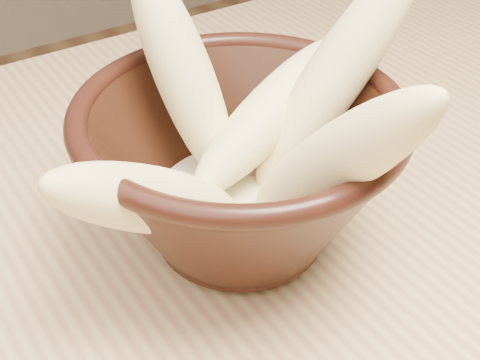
{
  "coord_description": "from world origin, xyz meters",
  "views": [
    {
      "loc": [
        -0.27,
        -0.3,
        1.09
      ],
      "look_at": [
        -0.06,
        0.01,
        0.81
      ],
      "focal_mm": 50.0,
      "sensor_mm": 36.0,
      "label": 1
    }
  ],
  "objects": [
    {
      "name": "table",
      "position": [
        0.0,
        0.0,
        0.67
      ],
      "size": [
        1.2,
        0.8,
        0.75
      ],
      "color": "tan",
      "rests_on": "ground"
    },
    {
      "name": "banana_right",
      "position": [
        0.01,
        0.01,
        0.87
      ],
      "size": [
        0.15,
        0.06,
        0.18
      ],
      "primitive_type": "ellipsoid",
      "rotation": [
        0.65,
        0.0,
        1.46
      ],
      "color": "#F7E692",
      "rests_on": "bowl"
    },
    {
      "name": "banana_upright",
      "position": [
        -0.07,
        0.07,
        0.87
      ],
      "size": [
        0.07,
        0.13,
        0.17
      ],
      "primitive_type": "ellipsoid",
      "rotation": [
        0.52,
        0.0,
        3.35
      ],
      "color": "#F7E692",
      "rests_on": "bowl"
    },
    {
      "name": "bowl",
      "position": [
        -0.06,
        0.01,
        0.82
      ],
      "size": [
        0.23,
        0.23,
        0.12
      ],
      "rotation": [
        0.0,
        0.0,
        0.43
      ],
      "color": "black",
      "rests_on": "table"
    },
    {
      "name": "banana_front",
      "position": [
        -0.05,
        -0.06,
        0.87
      ],
      "size": [
        0.06,
        0.16,
        0.17
      ],
      "primitive_type": "ellipsoid",
      "rotation": [
        0.7,
        0.0,
        0.15
      ],
      "color": "#F7E692",
      "rests_on": "bowl"
    },
    {
      "name": "banana_left",
      "position": [
        -0.14,
        -0.01,
        0.84
      ],
      "size": [
        0.16,
        0.06,
        0.12
      ],
      "primitive_type": "ellipsoid",
      "rotation": [
        0.98,
        0.0,
        -1.46
      ],
      "color": "#F7E692",
      "rests_on": "bowl"
    },
    {
      "name": "milk_puddle",
      "position": [
        -0.06,
        0.01,
        0.79
      ],
      "size": [
        0.13,
        0.13,
        0.02
      ],
      "primitive_type": "cylinder",
      "color": "beige",
      "rests_on": "bowl"
    },
    {
      "name": "banana_across",
      "position": [
        -0.02,
        0.03,
        0.84
      ],
      "size": [
        0.18,
        0.09,
        0.09
      ],
      "primitive_type": "ellipsoid",
      "rotation": [
        1.28,
        0.0,
        1.86
      ],
      "color": "#F7E692",
      "rests_on": "bowl"
    }
  ]
}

